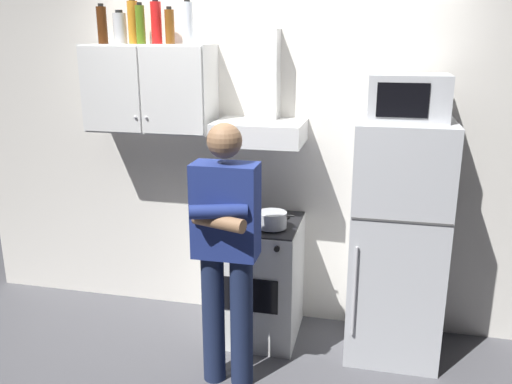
# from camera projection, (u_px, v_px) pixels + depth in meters

# --- Properties ---
(ground_plane) EXTENTS (7.00, 7.00, 0.00)m
(ground_plane) POSITION_uv_depth(u_px,v_px,m) (256.00, 351.00, 3.70)
(ground_plane) COLOR #4C4C51
(back_wall_tiled) EXTENTS (4.80, 0.10, 2.70)m
(back_wall_tiled) POSITION_uv_depth(u_px,v_px,m) (274.00, 143.00, 3.88)
(back_wall_tiled) COLOR silver
(back_wall_tiled) RESTS_ON ground_plane
(upper_cabinet) EXTENTS (0.90, 0.37, 0.60)m
(upper_cabinet) POSITION_uv_depth(u_px,v_px,m) (150.00, 88.00, 3.74)
(upper_cabinet) COLOR silver
(stove_oven) EXTENTS (0.60, 0.62, 0.87)m
(stove_oven) POSITION_uv_depth(u_px,v_px,m) (257.00, 278.00, 3.82)
(stove_oven) COLOR white
(stove_oven) RESTS_ON ground_plane
(range_hood) EXTENTS (0.60, 0.44, 0.75)m
(range_hood) POSITION_uv_depth(u_px,v_px,m) (261.00, 113.00, 3.62)
(range_hood) COLOR white
(refrigerator) EXTENTS (0.60, 0.62, 1.60)m
(refrigerator) POSITION_uv_depth(u_px,v_px,m) (397.00, 241.00, 3.52)
(refrigerator) COLOR silver
(refrigerator) RESTS_ON ground_plane
(microwave) EXTENTS (0.48, 0.37, 0.28)m
(microwave) POSITION_uv_depth(u_px,v_px,m) (408.00, 97.00, 3.27)
(microwave) COLOR #B7BABF
(microwave) RESTS_ON refrigerator
(person_standing) EXTENTS (0.38, 0.33, 1.64)m
(person_standing) POSITION_uv_depth(u_px,v_px,m) (226.00, 248.00, 3.13)
(person_standing) COLOR #192342
(person_standing) RESTS_ON ground_plane
(cooking_pot) EXTENTS (0.30, 0.20, 0.10)m
(cooking_pot) POSITION_uv_depth(u_px,v_px,m) (272.00, 220.00, 3.54)
(cooking_pot) COLOR #B7BABF
(cooking_pot) RESTS_ON stove_oven
(bottle_olive_oil) EXTENTS (0.06, 0.06, 0.27)m
(bottle_olive_oil) POSITION_uv_depth(u_px,v_px,m) (140.00, 24.00, 3.61)
(bottle_olive_oil) COLOR #4C6B19
(bottle_olive_oil) RESTS_ON upper_cabinet
(bottle_beer_brown) EXTENTS (0.06, 0.06, 0.24)m
(bottle_beer_brown) POSITION_uv_depth(u_px,v_px,m) (170.00, 26.00, 3.62)
(bottle_beer_brown) COLOR brown
(bottle_beer_brown) RESTS_ON upper_cabinet
(bottle_canister_steel) EXTENTS (0.09, 0.09, 0.23)m
(bottle_canister_steel) POSITION_uv_depth(u_px,v_px,m) (120.00, 28.00, 3.70)
(bottle_canister_steel) COLOR #B2B5BA
(bottle_canister_steel) RESTS_ON upper_cabinet
(bottle_rum_dark) EXTENTS (0.07, 0.07, 0.27)m
(bottle_rum_dark) POSITION_uv_depth(u_px,v_px,m) (102.00, 25.00, 3.66)
(bottle_rum_dark) COLOR #47230F
(bottle_rum_dark) RESTS_ON upper_cabinet
(bottle_vodka_clear) EXTENTS (0.07, 0.07, 0.29)m
(bottle_vodka_clear) POSITION_uv_depth(u_px,v_px,m) (188.00, 23.00, 3.53)
(bottle_vodka_clear) COLOR silver
(bottle_vodka_clear) RESTS_ON upper_cabinet
(bottle_soda_red) EXTENTS (0.07, 0.07, 0.30)m
(bottle_soda_red) POSITION_uv_depth(u_px,v_px,m) (156.00, 23.00, 3.63)
(bottle_soda_red) COLOR red
(bottle_soda_red) RESTS_ON upper_cabinet
(bottle_liquor_amber) EXTENTS (0.07, 0.07, 0.30)m
(bottle_liquor_amber) POSITION_uv_depth(u_px,v_px,m) (133.00, 22.00, 3.67)
(bottle_liquor_amber) COLOR #B7721E
(bottle_liquor_amber) RESTS_ON upper_cabinet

